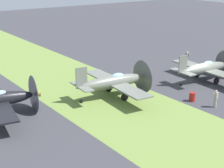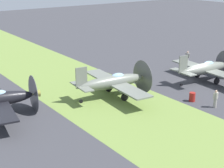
% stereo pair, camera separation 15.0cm
% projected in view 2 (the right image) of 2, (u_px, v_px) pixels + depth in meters
% --- Properties ---
extents(ground_plane, '(160.00, 160.00, 0.00)m').
position_uv_depth(ground_plane, '(195.00, 82.00, 41.56)').
color(ground_plane, '#38383D').
extents(grass_verge, '(120.00, 11.00, 0.01)m').
position_uv_depth(grass_verge, '(114.00, 103.00, 35.19)').
color(grass_verge, olive).
rests_on(grass_verge, ground).
extents(airplane_lead, '(10.19, 8.06, 3.63)m').
position_uv_depth(airplane_lead, '(205.00, 69.00, 41.44)').
color(airplane_lead, slate).
rests_on(airplane_lead, ground).
extents(airplane_wingman, '(10.55, 8.36, 3.75)m').
position_uv_depth(airplane_wingman, '(113.00, 82.00, 36.52)').
color(airplane_wingman, slate).
rests_on(airplane_wingman, ground).
extents(ground_crew_chief, '(0.61, 0.38, 1.73)m').
position_uv_depth(ground_crew_chief, '(187.00, 57.00, 49.11)').
color(ground_crew_chief, '#9E998E').
rests_on(ground_crew_chief, ground).
extents(ground_crew_mechanic, '(0.38, 0.63, 1.73)m').
position_uv_depth(ground_crew_mechanic, '(216.00, 98.00, 33.86)').
color(ground_crew_mechanic, '#9E998E').
rests_on(ground_crew_mechanic, ground).
extents(fuel_drum, '(0.60, 0.60, 0.90)m').
position_uv_depth(fuel_drum, '(192.00, 97.00, 35.57)').
color(fuel_drum, maroon).
rests_on(fuel_drum, ground).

